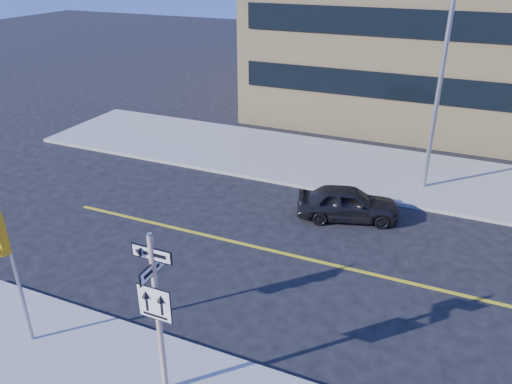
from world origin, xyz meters
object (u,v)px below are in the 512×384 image
at_px(parked_car_a, 348,203).
at_px(streetlight_a, 440,78).
at_px(traffic_signal, 3,245).
at_px(sign_pole, 157,308).

height_order(parked_car_a, streetlight_a, streetlight_a).
bearing_deg(traffic_signal, streetlight_a, 59.20).
bearing_deg(parked_car_a, sign_pole, 153.10).
distance_m(sign_pole, parked_car_a, 10.05).
xyz_separation_m(traffic_signal, streetlight_a, (8.00, 13.42, 1.73)).
bearing_deg(parked_car_a, traffic_signal, 133.01).
height_order(traffic_signal, parked_car_a, traffic_signal).
xyz_separation_m(sign_pole, streetlight_a, (4.00, 13.27, 2.32)).
relative_size(sign_pole, traffic_signal, 1.02).
relative_size(traffic_signal, streetlight_a, 0.50).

